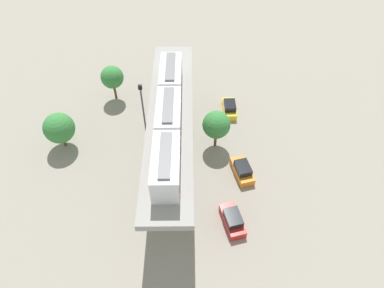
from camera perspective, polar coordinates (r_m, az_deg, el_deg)
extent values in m
plane|color=gray|center=(44.99, -3.21, -2.04)|extent=(120.00, 120.00, 0.00)
cylinder|color=#999691|center=(49.51, -3.04, 8.73)|extent=(1.90, 1.90, 6.59)
cylinder|color=#999691|center=(42.56, -3.39, 0.86)|extent=(1.90, 1.90, 6.59)
cylinder|color=#999691|center=(36.71, -3.86, -9.76)|extent=(1.90, 1.90, 6.59)
cube|color=#999691|center=(39.98, -3.62, 4.53)|extent=(5.20, 28.85, 0.80)
cube|color=silver|center=(42.64, -3.51, 10.96)|extent=(2.60, 6.60, 3.00)
cube|color=black|center=(42.49, -3.52, 11.24)|extent=(2.64, 6.07, 0.70)
cube|color=red|center=(43.08, -3.46, 10.16)|extent=(2.64, 6.34, 0.24)
cube|color=slate|center=(41.70, -3.61, 12.76)|extent=(1.10, 5.61, 0.24)
cube|color=silver|center=(37.26, -3.86, 4.64)|extent=(2.60, 6.60, 3.00)
cube|color=black|center=(37.09, -3.88, 4.93)|extent=(2.64, 6.07, 0.70)
cube|color=red|center=(37.77, -3.80, 3.81)|extent=(2.64, 6.34, 0.24)
cube|color=slate|center=(36.19, -3.99, 6.54)|extent=(1.10, 5.61, 0.24)
cube|color=silver|center=(32.48, -4.32, -3.66)|extent=(2.60, 6.60, 3.00)
cube|color=black|center=(32.29, -4.34, -3.38)|extent=(2.64, 6.07, 0.70)
cube|color=red|center=(33.06, -4.24, -4.48)|extent=(2.64, 6.34, 0.24)
cube|color=slate|center=(31.24, -4.48, -1.78)|extent=(1.10, 5.61, 0.24)
cube|color=red|center=(39.03, 6.72, -12.51)|extent=(2.78, 4.51, 1.00)
cube|color=black|center=(38.21, 6.85, -12.03)|extent=(2.16, 2.63, 0.76)
cube|color=orange|center=(43.14, 8.31, -4.50)|extent=(2.78, 4.51, 1.00)
cube|color=black|center=(42.37, 8.45, -3.92)|extent=(2.15, 2.63, 0.76)
cube|color=yellow|center=(51.01, 6.19, 5.76)|extent=(1.89, 4.24, 1.00)
cube|color=black|center=(50.33, 6.28, 6.40)|extent=(1.69, 2.33, 0.76)
cylinder|color=brown|center=(53.82, -12.68, 8.70)|extent=(0.36, 0.36, 2.99)
sphere|color=#38843D|center=(52.40, -13.12, 10.76)|extent=(3.35, 3.35, 3.35)
cylinder|color=brown|center=(45.32, 3.91, 1.02)|extent=(0.36, 0.36, 2.83)
sphere|color=#38843D|center=(43.62, 4.07, 3.21)|extent=(3.58, 3.58, 3.58)
cylinder|color=brown|center=(48.53, -20.52, 0.67)|extent=(0.36, 0.36, 2.14)
sphere|color=#38843D|center=(47.08, -21.20, 2.49)|extent=(3.99, 3.99, 3.99)
cylinder|color=#4C4C51|center=(43.37, -7.89, 4.09)|extent=(0.20, 0.20, 9.39)
cube|color=black|center=(40.16, -8.61, 9.30)|extent=(0.44, 0.28, 0.60)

